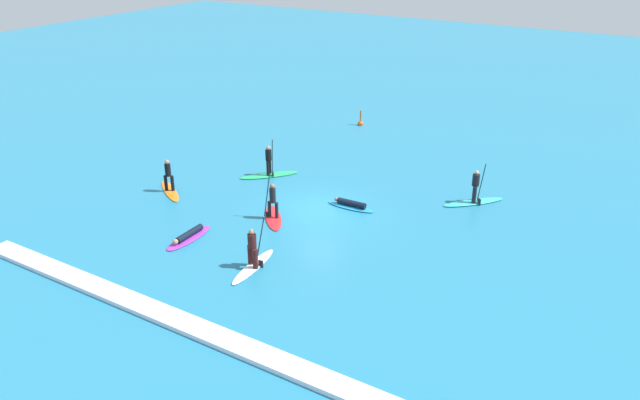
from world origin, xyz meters
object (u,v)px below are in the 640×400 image
Objects in this scene: surfer_on_orange_board at (169,183)px; surfer_on_green_board at (269,169)px; marker_buoy at (361,123)px; surfer_on_blue_board at (351,205)px; surfer_on_white_board at (253,257)px; surfer_on_purple_board at (189,236)px; surfer_on_teal_board at (474,196)px; surfer_on_red_board at (273,210)px.

surfer_on_green_board is at bearing 88.97° from surfer_on_orange_board.
surfer_on_blue_board is at bearing -63.84° from marker_buoy.
surfer_on_white_board reaches higher than surfer_on_blue_board.
surfer_on_purple_board is at bearing 76.28° from surfer_on_white_board.
surfer_on_purple_board is 0.98× the size of surfer_on_teal_board.
surfer_on_white_board is at bearing 8.48° from surfer_on_orange_board.
surfer_on_white_board is at bearing 164.72° from surfer_on_red_board.
marker_buoy is (3.01, 15.18, -0.30)m from surfer_on_orange_board.
surfer_on_teal_board is at bearing -37.58° from marker_buoy.
surfer_on_green_board is at bearing -172.68° from surfer_on_purple_board.
surfer_on_white_board is 9.88m from surfer_on_green_board.
surfer_on_blue_board is 7.12m from surfer_on_white_board.
surfer_on_green_board reaches higher than surfer_on_purple_board.
surfer_on_orange_board is at bearing 158.16° from surfer_on_teal_board.
marker_buoy is (-10.83, 8.33, -0.23)m from surfer_on_teal_board.
surfer_on_teal_board reaches higher than surfer_on_red_board.
surfer_on_purple_board is 7.99m from surfer_on_green_board.
surfer_on_white_board reaches higher than surfer_on_purple_board.
surfer_on_orange_board is 5.57m from surfer_on_purple_board.
surfer_on_purple_board is at bearing 110.53° from surfer_on_red_board.
surfer_on_blue_board is (2.52, 2.97, -0.30)m from surfer_on_red_board.
surfer_on_white_board is (1.95, -4.12, 0.05)m from surfer_on_red_board.
surfer_on_green_board is (-10.75, -2.38, -0.01)m from surfer_on_teal_board.
marker_buoy is (-1.38, 18.59, 0.05)m from surfer_on_purple_board.
surfer_on_green_board is at bearing 25.54° from surfer_on_white_board.
marker_buoy is at bearing -65.37° from surfer_on_blue_board.
surfer_on_white_board is 1.11× the size of surfer_on_teal_board.
surfer_on_green_board is 2.63× the size of marker_buoy.
surfer_on_orange_board is 1.10× the size of surfer_on_red_board.
surfer_on_white_board is 1.07× the size of surfer_on_green_board.
surfer_on_red_board reaches higher than surfer_on_green_board.
marker_buoy is at bearing -27.97° from surfer_on_red_board.
surfer_on_red_board is 5.38m from surfer_on_green_board.
surfer_on_blue_board is at bearing -81.01° from surfer_on_red_board.
marker_buoy is (-3.37, 14.96, -0.27)m from surfer_on_red_board.
surfer_on_red_board is (6.38, 0.21, -0.03)m from surfer_on_orange_board.
surfer_on_white_board is at bearing -165.26° from surfer_on_teal_board.
surfer_on_green_board is (-5.81, 1.29, 0.25)m from surfer_on_blue_board.
surfer_on_blue_board is at bearing 53.26° from surfer_on_orange_board.
surfer_on_blue_board is at bearing 168.42° from surfer_on_teal_board.
surfer_on_teal_board reaches higher than surfer_on_blue_board.
surfer_on_green_board is at bearing -89.58° from marker_buoy.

